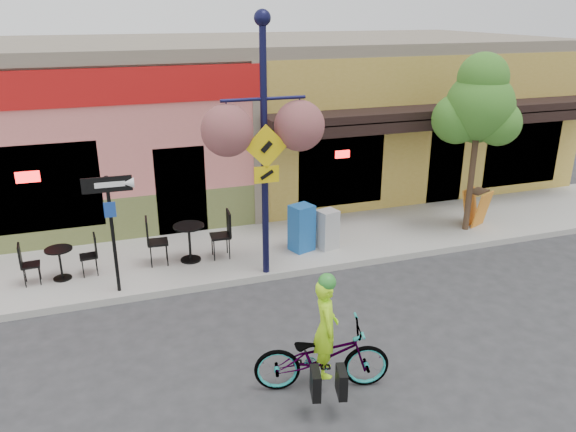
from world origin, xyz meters
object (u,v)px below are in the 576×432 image
object	(u,v)px
cyclist_rider	(325,342)
newspaper_box_blue	(302,228)
building	(255,113)
one_way_sign	(113,235)
street_tree	(475,144)
newspaper_box_grey	(327,229)
bicycle	(322,356)
lamp_post	(264,151)

from	to	relation	value
cyclist_rider	newspaper_box_blue	world-z (taller)	cyclist_rider
building	cyclist_rider	bearing A→B (deg)	-100.24
building	newspaper_box_blue	xyz separation A→B (m)	(-0.61, -6.02, -1.56)
building	cyclist_rider	size ratio (longest dim) A/B	11.98
newspaper_box_blue	one_way_sign	bearing A→B (deg)	171.03
one_way_sign	street_tree	bearing A→B (deg)	5.36
street_tree	newspaper_box_grey	bearing A→B (deg)	179.29
one_way_sign	street_tree	distance (m)	8.49
newspaper_box_grey	street_tree	xyz separation A→B (m)	(3.74, -0.05, 1.72)
bicycle	newspaper_box_blue	bearing A→B (deg)	-2.34
lamp_post	cyclist_rider	bearing A→B (deg)	-92.71
cyclist_rider	newspaper_box_blue	distance (m)	4.75
cyclist_rider	newspaper_box_grey	bearing A→B (deg)	-8.83
cyclist_rider	one_way_sign	xyz separation A→B (m)	(-2.77, 3.86, 0.56)
building	one_way_sign	world-z (taller)	building
bicycle	newspaper_box_blue	xyz separation A→B (m)	(1.35, 4.57, 0.16)
building	one_way_sign	size ratio (longest dim) A/B	7.77
newspaper_box_blue	lamp_post	bearing A→B (deg)	-161.58
building	lamp_post	bearing A→B (deg)	-103.99
building	newspaper_box_blue	distance (m)	6.25
building	newspaper_box_grey	bearing A→B (deg)	-90.11
cyclist_rider	one_way_sign	world-z (taller)	one_way_sign
bicycle	newspaper_box_grey	xyz separation A→B (m)	(1.95, 4.48, 0.08)
newspaper_box_grey	building	bearing A→B (deg)	74.40
lamp_post	street_tree	distance (m)	5.49
lamp_post	newspaper_box_blue	xyz separation A→B (m)	(1.10, 0.83, -2.07)
bicycle	newspaper_box_grey	distance (m)	4.89
one_way_sign	cyclist_rider	bearing A→B (deg)	-52.90
lamp_post	street_tree	world-z (taller)	lamp_post
newspaper_box_blue	street_tree	size ratio (longest dim) A/B	0.25
bicycle	lamp_post	size ratio (longest dim) A/B	0.39
street_tree	lamp_post	bearing A→B (deg)	-172.63
newspaper_box_blue	cyclist_rider	bearing A→B (deg)	-124.70
cyclist_rider	one_way_sign	bearing A→B (deg)	49.80
cyclist_rider	street_tree	bearing A→B (deg)	-37.64
lamp_post	one_way_sign	distance (m)	3.31
lamp_post	one_way_sign	world-z (taller)	lamp_post
lamp_post	newspaper_box_blue	world-z (taller)	lamp_post
building	street_tree	distance (m)	7.19
newspaper_box_blue	street_tree	distance (m)	4.64
building	street_tree	world-z (taller)	building
lamp_post	newspaper_box_grey	world-z (taller)	lamp_post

